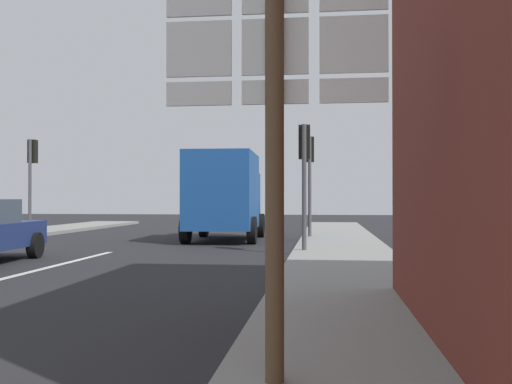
{
  "coord_description": "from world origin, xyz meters",
  "views": [
    {
      "loc": [
        5.9,
        -3.56,
        1.49
      ],
      "look_at": [
        4.21,
        10.71,
        1.65
      ],
      "focal_mm": 41.11,
      "sensor_mm": 36.0,
      "label": 1
    }
  ],
  "objects_px": {
    "traffic_light_far_left": "(32,165)",
    "traffic_light_far_right": "(310,164)",
    "delivery_truck": "(225,194)",
    "traffic_light_near_right": "(304,159)",
    "route_sign_post": "(275,129)"
  },
  "relations": [
    {
      "from": "delivery_truck",
      "to": "traffic_light_near_right",
      "type": "relative_size",
      "value": 1.47
    },
    {
      "from": "traffic_light_far_left",
      "to": "delivery_truck",
      "type": "bearing_deg",
      "value": -7.45
    },
    {
      "from": "route_sign_post",
      "to": "traffic_light_near_right",
      "type": "distance_m",
      "value": 11.21
    },
    {
      "from": "traffic_light_far_left",
      "to": "traffic_light_far_right",
      "type": "height_order",
      "value": "traffic_light_far_left"
    },
    {
      "from": "delivery_truck",
      "to": "traffic_light_far_right",
      "type": "height_order",
      "value": "traffic_light_far_right"
    },
    {
      "from": "delivery_truck",
      "to": "traffic_light_near_right",
      "type": "bearing_deg",
      "value": -58.67
    },
    {
      "from": "traffic_light_far_left",
      "to": "traffic_light_far_right",
      "type": "relative_size",
      "value": 1.02
    },
    {
      "from": "route_sign_post",
      "to": "traffic_light_far_left",
      "type": "height_order",
      "value": "traffic_light_far_left"
    },
    {
      "from": "delivery_truck",
      "to": "traffic_light_far_right",
      "type": "xyz_separation_m",
      "value": [
        2.97,
        0.65,
        1.09
      ]
    },
    {
      "from": "route_sign_post",
      "to": "traffic_light_far_left",
      "type": "xyz_separation_m",
      "value": [
        -10.88,
        17.09,
        0.78
      ]
    },
    {
      "from": "traffic_light_far_left",
      "to": "traffic_light_near_right",
      "type": "xyz_separation_m",
      "value": [
        10.71,
        -5.89,
        -0.24
      ]
    },
    {
      "from": "route_sign_post",
      "to": "traffic_light_far_left",
      "type": "distance_m",
      "value": 20.27
    },
    {
      "from": "traffic_light_far_right",
      "to": "route_sign_post",
      "type": "bearing_deg",
      "value": -89.39
    },
    {
      "from": "route_sign_post",
      "to": "traffic_light_near_right",
      "type": "bearing_deg",
      "value": 90.91
    },
    {
      "from": "delivery_truck",
      "to": "traffic_light_far_right",
      "type": "relative_size",
      "value": 1.37
    }
  ]
}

